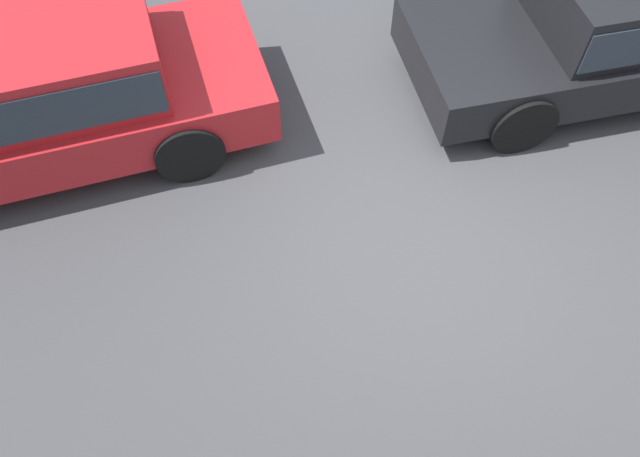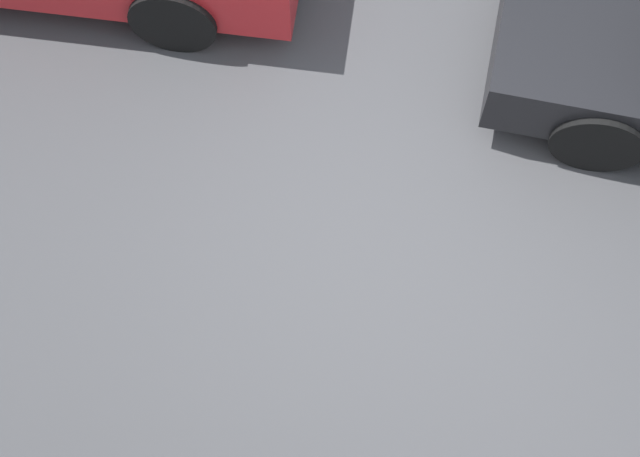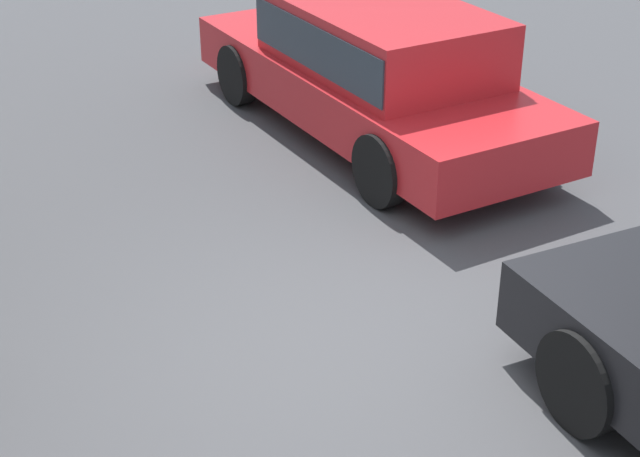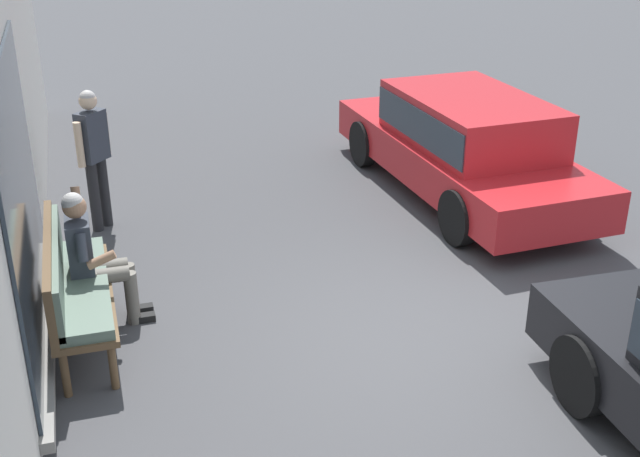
% 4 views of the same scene
% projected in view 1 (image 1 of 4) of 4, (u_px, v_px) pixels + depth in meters
% --- Properties ---
extents(ground_plane, '(60.00, 60.00, 0.00)m').
position_uv_depth(ground_plane, '(421.00, 256.00, 5.62)').
color(ground_plane, '#424244').
extents(parked_car_near, '(4.44, 1.90, 1.35)m').
position_uv_depth(parked_car_near, '(633.00, 15.00, 6.34)').
color(parked_car_near, black).
rests_on(parked_car_near, ground_plane).
extents(parked_car_mid, '(4.76, 1.97, 1.39)m').
position_uv_depth(parked_car_mid, '(18.00, 90.00, 5.71)').
color(parked_car_mid, red).
rests_on(parked_car_mid, ground_plane).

